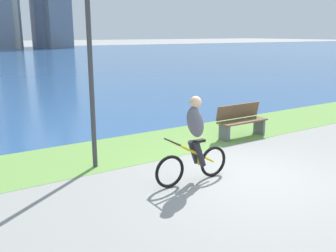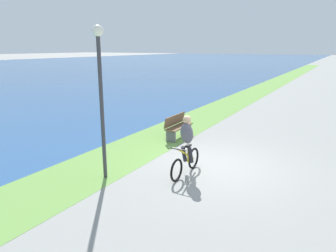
% 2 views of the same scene
% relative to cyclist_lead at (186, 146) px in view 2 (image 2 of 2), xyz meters
% --- Properties ---
extents(ground_plane, '(300.00, 300.00, 0.00)m').
position_rel_cyclist_lead_xyz_m(ground_plane, '(0.99, -0.44, -0.83)').
color(ground_plane, gray).
extents(grass_strip_bayside, '(120.00, 2.31, 0.01)m').
position_rel_cyclist_lead_xyz_m(grass_strip_bayside, '(0.99, 2.55, -0.83)').
color(grass_strip_bayside, '#6B9947').
rests_on(grass_strip_bayside, ground).
extents(cyclist_lead, '(1.65, 0.52, 1.66)m').
position_rel_cyclist_lead_xyz_m(cyclist_lead, '(0.00, 0.00, 0.00)').
color(cyclist_lead, black).
rests_on(cyclist_lead, ground).
extents(bench_near_path, '(1.50, 0.47, 0.90)m').
position_rel_cyclist_lead_xyz_m(bench_near_path, '(3.02, 1.88, -0.38)').
color(bench_near_path, brown).
rests_on(bench_near_path, ground).
extents(lamppost_tall, '(0.28, 0.28, 3.94)m').
position_rel_cyclist_lead_xyz_m(lamppost_tall, '(-1.28, 1.80, 1.75)').
color(lamppost_tall, '#38383D').
rests_on(lamppost_tall, ground).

